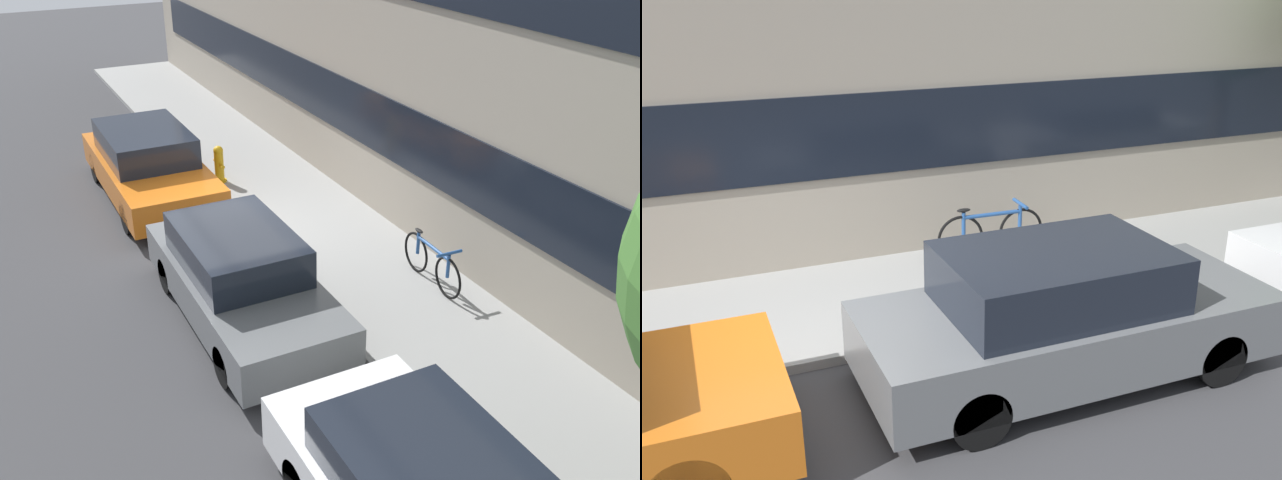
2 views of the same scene
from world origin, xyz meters
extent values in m
plane|color=#38383A|center=(0.00, 0.00, 0.00)|extent=(56.00, 56.00, 0.00)
cube|color=gray|center=(0.00, 1.29, 0.05)|extent=(28.00, 2.57, 0.11)
cube|color=black|center=(0.00, 2.55, 1.88)|extent=(25.76, 0.04, 1.10)
cube|color=#D16619|center=(-2.69, -1.05, 0.54)|extent=(4.52, 1.81, 0.60)
cube|color=black|center=(-2.87, -1.05, 1.13)|extent=(2.35, 1.59, 0.58)
cylinder|color=black|center=(-1.29, -0.24, 0.32)|extent=(0.64, 0.18, 0.64)
cylinder|color=black|center=(-1.29, -1.86, 0.32)|extent=(0.64, 0.18, 0.64)
cylinder|color=black|center=(-4.09, -0.24, 0.32)|extent=(0.64, 0.18, 0.64)
cylinder|color=black|center=(-4.09, -1.86, 0.32)|extent=(0.64, 0.18, 0.64)
cube|color=slate|center=(2.41, -1.05, 0.52)|extent=(4.24, 1.69, 0.63)
cube|color=black|center=(2.24, -1.05, 1.12)|extent=(2.21, 1.49, 0.56)
cylinder|color=black|center=(3.73, -0.29, 0.28)|extent=(0.56, 0.18, 0.56)
cylinder|color=black|center=(3.73, -1.81, 0.28)|extent=(0.56, 0.18, 0.56)
cylinder|color=black|center=(1.10, -0.29, 0.28)|extent=(0.56, 0.18, 0.56)
cylinder|color=black|center=(1.10, -1.81, 0.28)|extent=(0.56, 0.18, 0.56)
cube|color=black|center=(7.21, -1.05, 1.13)|extent=(2.27, 1.52, 0.48)
cylinder|color=black|center=(6.03, -0.27, 0.31)|extent=(0.62, 0.18, 0.62)
cylinder|color=gold|center=(-2.63, 0.40, 0.13)|extent=(0.29, 0.29, 0.04)
cylinder|color=gold|center=(-2.63, 0.40, 0.45)|extent=(0.20, 0.20, 0.61)
sphere|color=gold|center=(-2.63, 0.40, 0.80)|extent=(0.21, 0.21, 0.21)
cylinder|color=gold|center=(-2.81, 0.40, 0.51)|extent=(0.16, 0.08, 0.08)
cylinder|color=gold|center=(-2.45, 0.40, 0.51)|extent=(0.16, 0.08, 0.08)
torus|color=black|center=(3.39, 1.91, 0.45)|extent=(0.67, 0.06, 0.67)
torus|color=black|center=(2.48, 1.95, 0.45)|extent=(0.67, 0.06, 0.67)
cylinder|color=#234C8C|center=(2.93, 1.93, 0.75)|extent=(0.87, 0.09, 0.06)
cylinder|color=#234C8C|center=(2.52, 1.94, 0.64)|extent=(0.06, 0.06, 0.38)
cylinder|color=#234C8C|center=(3.37, 1.91, 0.64)|extent=(0.06, 0.06, 0.38)
ellipsoid|color=black|center=(2.52, 1.94, 0.86)|extent=(0.20, 0.09, 0.05)
cylinder|color=#234C8C|center=(3.37, 1.91, 0.86)|extent=(0.07, 0.44, 0.05)
camera|label=1|loc=(10.89, -4.10, 5.89)|focal=40.00mm
camera|label=2|loc=(-1.06, -6.59, 3.91)|focal=40.00mm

